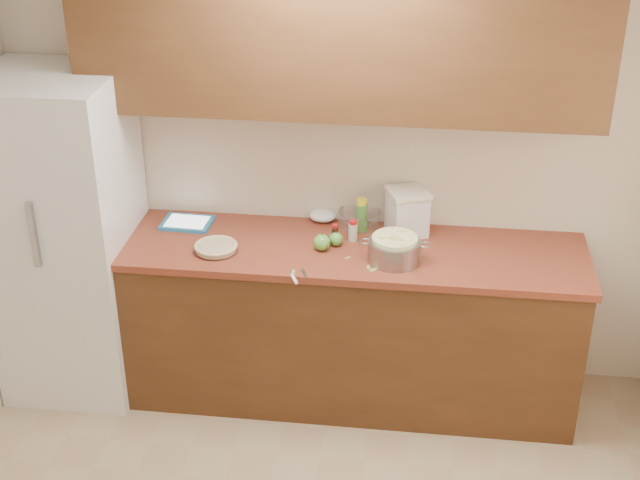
# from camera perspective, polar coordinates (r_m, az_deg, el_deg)

# --- Properties ---
(room_shell) EXTENTS (3.60, 3.60, 3.60)m
(room_shell) POSITION_cam_1_polar(r_m,az_deg,el_deg) (3.20, -2.03, -6.69)
(room_shell) COLOR tan
(room_shell) RESTS_ON ground
(counter_run) EXTENTS (2.64, 0.68, 0.92)m
(counter_run) POSITION_cam_1_polar(r_m,az_deg,el_deg) (4.88, 0.83, -5.18)
(counter_run) COLOR #532F17
(counter_run) RESTS_ON ground
(upper_cabinets) EXTENTS (2.60, 0.34, 0.70)m
(upper_cabinets) POSITION_cam_1_polar(r_m,az_deg,el_deg) (4.41, 1.19, 12.44)
(upper_cabinets) COLOR brown
(upper_cabinets) RESTS_ON room_shell
(fridge) EXTENTS (0.70, 0.70, 1.80)m
(fridge) POSITION_cam_1_polar(r_m,az_deg,el_deg) (4.98, -15.90, 0.17)
(fridge) COLOR silver
(fridge) RESTS_ON ground
(pie) EXTENTS (0.23, 0.23, 0.04)m
(pie) POSITION_cam_1_polar(r_m,az_deg,el_deg) (4.63, -6.68, -0.47)
(pie) COLOR silver
(pie) RESTS_ON counter_run
(colander) EXTENTS (0.36, 0.27, 0.13)m
(colander) POSITION_cam_1_polar(r_m,az_deg,el_deg) (4.50, 4.79, -0.59)
(colander) COLOR gray
(colander) RESTS_ON counter_run
(flour_canister) EXTENTS (0.27, 0.27, 0.25)m
(flour_canister) POSITION_cam_1_polar(r_m,az_deg,el_deg) (4.76, 5.60, 1.83)
(flour_canister) COLOR white
(flour_canister) RESTS_ON counter_run
(tablet) EXTENTS (0.28, 0.22, 0.02)m
(tablet) POSITION_cam_1_polar(r_m,az_deg,el_deg) (4.93, -8.51, 1.10)
(tablet) COLOR teal
(tablet) RESTS_ON counter_run
(paring_knife) EXTENTS (0.09, 0.17, 0.02)m
(paring_knife) POSITION_cam_1_polar(r_m,az_deg,el_deg) (4.35, -1.57, -2.45)
(paring_knife) COLOR gray
(paring_knife) RESTS_ON counter_run
(lemon_bottle) EXTENTS (0.07, 0.07, 0.18)m
(lemon_bottle) POSITION_cam_1_polar(r_m,az_deg,el_deg) (4.79, 2.67, 1.61)
(lemon_bottle) COLOR #4C8C38
(lemon_bottle) RESTS_ON counter_run
(cinnamon_shaker) EXTENTS (0.05, 0.05, 0.12)m
(cinnamon_shaker) POSITION_cam_1_polar(r_m,az_deg,el_deg) (4.69, 2.12, 0.58)
(cinnamon_shaker) COLOR beige
(cinnamon_shaker) RESTS_ON counter_run
(vanilla_bottle) EXTENTS (0.03, 0.03, 0.10)m
(vanilla_bottle) POSITION_cam_1_polar(r_m,az_deg,el_deg) (4.69, 0.97, 0.45)
(vanilla_bottle) COLOR black
(vanilla_bottle) RESTS_ON counter_run
(mixing_bowl) EXTENTS (0.24, 0.24, 0.09)m
(mixing_bowl) POSITION_cam_1_polar(r_m,az_deg,el_deg) (4.85, 2.54, 1.45)
(mixing_bowl) COLOR silver
(mixing_bowl) RESTS_ON counter_run
(paper_towel) EXTENTS (0.17, 0.15, 0.06)m
(paper_towel) POSITION_cam_1_polar(r_m,az_deg,el_deg) (4.91, 0.18, 1.56)
(paper_towel) COLOR white
(paper_towel) RESTS_ON counter_run
(apple_left) EXTENTS (0.09, 0.09, 0.10)m
(apple_left) POSITION_cam_1_polar(r_m,az_deg,el_deg) (4.60, 0.12, -0.15)
(apple_left) COLOR #5AAB3C
(apple_left) RESTS_ON counter_run
(apple_center) EXTENTS (0.07, 0.07, 0.09)m
(apple_center) POSITION_cam_1_polar(r_m,az_deg,el_deg) (4.64, 1.03, 0.06)
(apple_center) COLOR #5AAB3C
(apple_center) RESTS_ON counter_run
(peel_a) EXTENTS (0.03, 0.03, 0.00)m
(peel_a) POSITION_cam_1_polar(r_m,az_deg,el_deg) (4.54, 1.79, -1.14)
(peel_a) COLOR #81B156
(peel_a) RESTS_ON counter_run
(peel_b) EXTENTS (0.02, 0.04, 0.00)m
(peel_b) POSITION_cam_1_polar(r_m,az_deg,el_deg) (4.41, -1.70, -2.04)
(peel_b) COLOR #81B156
(peel_b) RESTS_ON counter_run
(peel_c) EXTENTS (0.03, 0.03, 0.00)m
(peel_c) POSITION_cam_1_polar(r_m,az_deg,el_deg) (4.53, 3.16, -1.21)
(peel_c) COLOR #81B156
(peel_c) RESTS_ON counter_run
(peel_d) EXTENTS (0.05, 0.05, 0.00)m
(peel_d) POSITION_cam_1_polar(r_m,az_deg,el_deg) (4.44, 3.43, -1.91)
(peel_d) COLOR #81B156
(peel_d) RESTS_ON counter_run
(peel_e) EXTENTS (0.02, 0.04, 0.00)m
(peel_e) POSITION_cam_1_polar(r_m,az_deg,el_deg) (4.46, 3.11, -1.76)
(peel_e) COLOR #81B156
(peel_e) RESTS_ON counter_run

